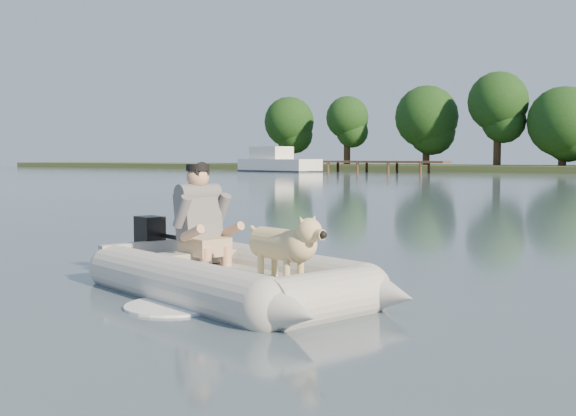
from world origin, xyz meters
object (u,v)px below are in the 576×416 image
Objects in this scene: dog at (280,250)px; cabin_cruiser at (279,159)px; dinghy at (234,236)px; man at (199,213)px; dock at (352,166)px.

dog is 0.11× the size of cabin_cruiser.
dinghy is 0.76m from man.
man is at bearing 175.76° from dinghy.
dinghy is 5.12× the size of dog.
cabin_cruiser is (-33.64, 50.17, 0.56)m from dinghy.
cabin_cruiser is (-32.96, 49.92, 0.37)m from man.
dock is 7.16m from cabin_cruiser.
dock is 2.00× the size of cabin_cruiser.
cabin_cruiser is at bearing 140.45° from dog.
dinghy is 60.41m from cabin_cruiser.
man reaches higher than dinghy.
man is 59.82m from cabin_cruiser.
cabin_cruiser reaches higher than dock.
dock is at bearing 133.43° from dinghy.
dog is (27.37, -51.93, 0.02)m from dock.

